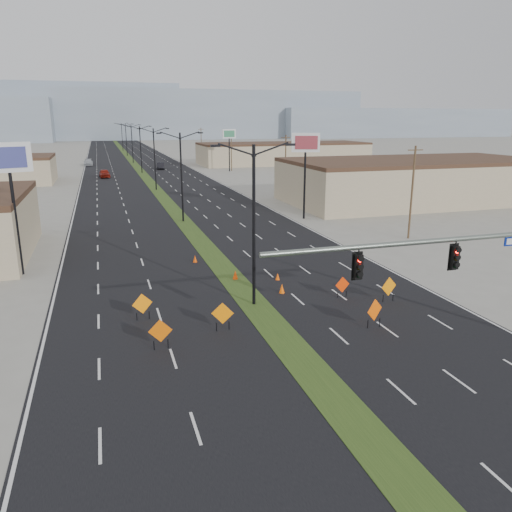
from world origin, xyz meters
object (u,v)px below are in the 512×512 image
object	(u,v)px
signal_mast	(486,263)
construction_sign_4	(375,311)
streetlight_0	(254,221)
construction_sign_0	(142,305)
car_left	(104,173)
construction_sign_3	(342,285)
streetlight_1	(181,174)
car_mid	(160,166)
streetlight_2	(155,157)
cone_2	(235,275)
streetlight_6	(122,136)
cone_3	(195,259)
streetlight_5	(126,139)
pole_sign_west	(9,168)
cone_1	(278,277)
cone_0	(282,289)
streetlight_4	(132,142)
construction_sign_2	(223,314)
construction_sign_1	(160,332)
car_far	(88,162)
construction_sign_5	(389,287)
streetlight_3	(141,148)
pole_sign_east_near	(306,149)

from	to	relation	value
signal_mast	construction_sign_4	size ratio (longest dim) A/B	9.43
streetlight_0	construction_sign_0	world-z (taller)	streetlight_0
car_left	construction_sign_3	xyz separation A→B (m)	(13.92, -78.05, 0.00)
streetlight_0	construction_sign_0	bearing A→B (deg)	-175.86
streetlight_1	car_mid	size ratio (longest dim) A/B	2.13
streetlight_2	cone_2	xyz separation A→B (m)	(0.18, -50.69, -5.08)
streetlight_6	construction_sign_3	bearing A→B (deg)	-87.97
construction_sign_0	cone_3	distance (m)	12.38
streetlight_5	pole_sign_west	xyz separation A→B (m)	(-14.99, -128.61, 2.63)
cone_1	construction_sign_3	bearing A→B (deg)	-59.18
construction_sign_3	cone_0	xyz separation A→B (m)	(-3.52, 1.96, -0.50)
streetlight_1	car_mid	bearing A→B (deg)	85.57
streetlight_0	streetlight_6	distance (m)	168.00
streetlight_1	streetlight_5	bearing A→B (deg)	90.00
streetlight_2	streetlight_4	bearing A→B (deg)	90.00
construction_sign_4	cone_0	xyz separation A→B (m)	(-2.97, 7.02, -0.69)
construction_sign_2	construction_sign_3	xyz separation A→B (m)	(8.81, 2.90, -0.14)
construction_sign_2	car_mid	bearing A→B (deg)	102.20
cone_0	streetlight_5	bearing A→B (deg)	91.01
construction_sign_1	construction_sign_4	size ratio (longest dim) A/B	0.94
car_far	cone_1	world-z (taller)	car_far
construction_sign_5	cone_2	size ratio (longest dim) A/B	2.43
construction_sign_2	construction_sign_5	distance (m)	11.36
streetlight_6	cone_0	xyz separation A→B (m)	(2.44, -166.51, -5.09)
car_mid	cone_0	distance (m)	90.46
construction_sign_4	pole_sign_west	world-z (taller)	pole_sign_west
streetlight_2	cone_2	size ratio (longest dim) A/B	14.60
construction_sign_0	cone_2	distance (m)	9.24
cone_2	pole_sign_west	world-z (taller)	pole_sign_west
streetlight_4	construction_sign_1	bearing A→B (deg)	-93.15
streetlight_1	construction_sign_4	size ratio (longest dim) A/B	5.80
construction_sign_1	construction_sign_4	distance (m)	11.87
streetlight_1	streetlight_3	size ratio (longest dim) A/B	1.00
cone_0	pole_sign_east_near	bearing A→B (deg)	64.31
construction_sign_0	cone_3	bearing A→B (deg)	50.60
streetlight_4	streetlight_6	world-z (taller)	same
streetlight_2	streetlight_6	world-z (taller)	same
construction_sign_5	cone_0	xyz separation A→B (m)	(-6.00, 3.58, -0.65)
cone_2	pole_sign_east_near	xyz separation A→B (m)	(13.82, 20.21, 7.78)
signal_mast	streetlight_6	world-z (taller)	streetlight_6
streetlight_1	construction_sign_3	bearing A→B (deg)	-78.17
construction_sign_4	cone_0	size ratio (longest dim) A/B	2.63
construction_sign_0	construction_sign_2	world-z (taller)	construction_sign_2
streetlight_4	pole_sign_east_near	distance (m)	87.65
car_left	construction_sign_1	xyz separation A→B (m)	(1.52, -82.30, 0.13)
streetlight_2	cone_0	world-z (taller)	streetlight_2
streetlight_1	streetlight_2	world-z (taller)	same
car_mid	car_far	distance (m)	22.46
cone_0	car_far	bearing A→B (deg)	97.51
cone_1	pole_sign_east_near	xyz separation A→B (m)	(10.87, 21.24, 7.86)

